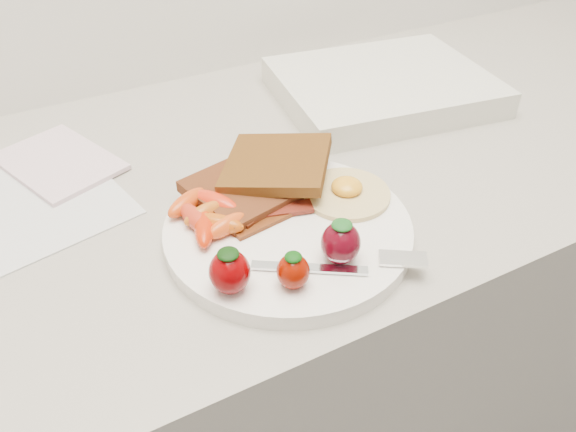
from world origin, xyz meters
name	(u,v)px	position (x,y,z in m)	size (l,w,h in m)	color
counter	(252,381)	(0.00, 1.70, 0.45)	(2.00, 0.60, 0.90)	gray
plate	(288,230)	(0.00, 1.56, 0.91)	(0.27, 0.27, 0.02)	white
toast_lower	(244,189)	(-0.02, 1.63, 0.93)	(0.11, 0.11, 0.01)	black
toast_upper	(277,164)	(0.02, 1.64, 0.94)	(0.12, 0.12, 0.01)	#32210A
fried_egg	(347,192)	(0.08, 1.57, 0.92)	(0.13, 0.13, 0.02)	beige
bacon_strips	(269,212)	(-0.02, 1.58, 0.92)	(0.10, 0.06, 0.01)	#411506
baby_carrots	(206,215)	(-0.08, 1.60, 0.93)	(0.08, 0.11, 0.02)	#BF5915
strawberries	(289,259)	(-0.04, 1.48, 0.94)	(0.15, 0.06, 0.05)	#690002
fork	(352,264)	(0.02, 1.47, 0.92)	(0.17, 0.09, 0.00)	silver
paper_sheet	(30,195)	(-0.24, 1.77, 0.90)	(0.18, 0.24, 0.00)	silver
notepad	(58,162)	(-0.20, 1.82, 0.91)	(0.11, 0.16, 0.01)	beige
appliance	(383,87)	(0.28, 1.78, 0.92)	(0.31, 0.25, 0.04)	silver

